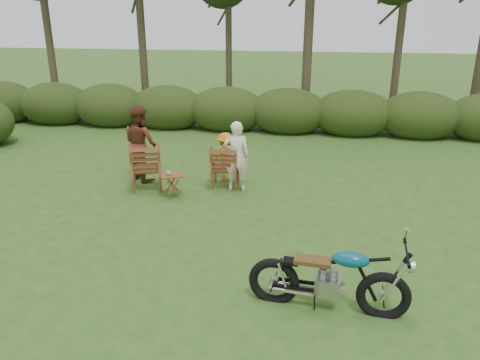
# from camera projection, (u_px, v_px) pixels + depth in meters

# --- Properties ---
(ground) EXTENTS (80.00, 80.00, 0.00)m
(ground) POSITION_uv_depth(u_px,v_px,m) (249.00, 281.00, 6.76)
(ground) COLOR #2B4C19
(ground) RESTS_ON ground
(tree_line) EXTENTS (22.52, 11.62, 8.14)m
(tree_line) POSITION_uv_depth(u_px,v_px,m) (310.00, 6.00, 14.41)
(tree_line) COLOR #382E1E
(tree_line) RESTS_ON ground
(motorcycle) EXTENTS (2.03, 0.92, 1.13)m
(motorcycle) POSITION_uv_depth(u_px,v_px,m) (326.00, 307.00, 6.18)
(motorcycle) COLOR #0C88A4
(motorcycle) RESTS_ON ground
(lawn_chair_right) EXTENTS (0.70, 0.70, 0.96)m
(lawn_chair_right) POSITION_uv_depth(u_px,v_px,m) (226.00, 186.00, 10.39)
(lawn_chair_right) COLOR brown
(lawn_chair_right) RESTS_ON ground
(lawn_chair_left) EXTENTS (0.92, 0.92, 1.05)m
(lawn_chair_left) POSITION_uv_depth(u_px,v_px,m) (148.00, 188.00, 10.28)
(lawn_chair_left) COLOR brown
(lawn_chair_left) RESTS_ON ground
(side_table) EXTENTS (0.59, 0.55, 0.49)m
(side_table) POSITION_uv_depth(u_px,v_px,m) (172.00, 186.00, 9.75)
(side_table) COLOR brown
(side_table) RESTS_ON ground
(cup) EXTENTS (0.14, 0.14, 0.09)m
(cup) POSITION_uv_depth(u_px,v_px,m) (169.00, 173.00, 9.63)
(cup) COLOR #BFB89D
(cup) RESTS_ON side_table
(adult_a) EXTENTS (0.59, 0.41, 1.53)m
(adult_a) POSITION_uv_depth(u_px,v_px,m) (236.00, 190.00, 10.18)
(adult_a) COLOR #F7F1CC
(adult_a) RESTS_ON ground
(adult_b) EXTENTS (1.05, 1.02, 1.70)m
(adult_b) POSITION_uv_depth(u_px,v_px,m) (143.00, 178.00, 10.89)
(adult_b) COLOR #5E2B1A
(adult_b) RESTS_ON ground
(child) EXTENTS (0.83, 0.75, 1.11)m
(child) POSITION_uv_depth(u_px,v_px,m) (226.00, 180.00, 10.81)
(child) COLOR orange
(child) RESTS_ON ground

